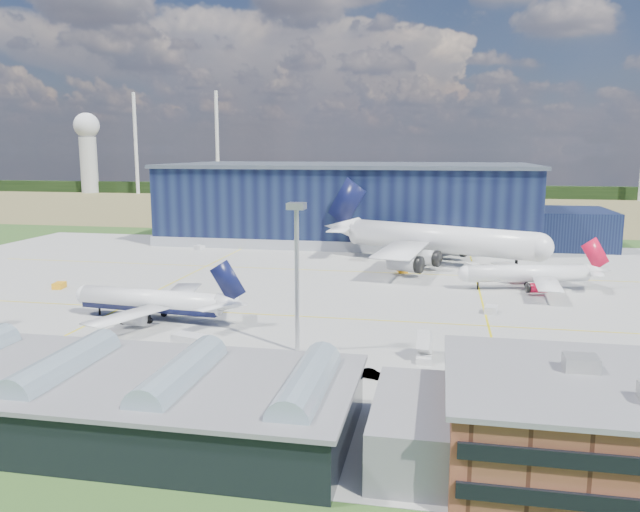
{
  "coord_description": "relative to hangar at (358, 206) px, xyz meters",
  "views": [
    {
      "loc": [
        31.05,
        -120.03,
        30.73
      ],
      "look_at": [
        4.3,
        17.74,
        6.8
      ],
      "focal_mm": 35.0,
      "sensor_mm": 36.0,
      "label": 1
    }
  ],
  "objects": [
    {
      "name": "ground",
      "position": [
        -2.81,
        -94.8,
        -11.62
      ],
      "size": [
        600.0,
        600.0,
        0.0
      ],
      "primitive_type": "plane",
      "color": "#2F5720",
      "rests_on": "ground"
    },
    {
      "name": "light_mast_center",
      "position": [
        7.19,
        -124.8,
        3.82
      ],
      "size": [
        2.6,
        2.6,
        23.0
      ],
      "color": "#ADAFB4",
      "rests_on": "ground"
    },
    {
      "name": "gse_tug_c",
      "position": [
        19.2,
        -58.42,
        -10.83
      ],
      "size": [
        3.04,
        4.04,
        1.58
      ],
      "primitive_type": "cube",
      "rotation": [
        0.0,
        0.0,
        0.24
      ],
      "color": "#FFA716",
      "rests_on": "ground"
    },
    {
      "name": "airliner_red",
      "position": [
        47.47,
        -72.8,
        -5.97
      ],
      "size": [
        41.27,
        40.71,
        11.28
      ],
      "primitive_type": null,
      "rotation": [
        0.0,
        0.0,
        3.37
      ],
      "color": "white",
      "rests_on": "ground"
    },
    {
      "name": "airliner_navy",
      "position": [
        -23.2,
        -112.11,
        -5.86
      ],
      "size": [
        38.5,
        37.81,
        11.51
      ],
      "primitive_type": null,
      "rotation": [
        0.0,
        0.0,
        3.04
      ],
      "color": "white",
      "rests_on": "ground"
    },
    {
      "name": "farmland",
      "position": [
        -2.81,
        125.2,
        -11.62
      ],
      "size": [
        600.0,
        220.0,
        0.01
      ],
      "primitive_type": "cube",
      "color": "olive",
      "rests_on": "ground"
    },
    {
      "name": "apron",
      "position": [
        -2.81,
        -84.8,
        -11.59
      ],
      "size": [
        220.0,
        160.0,
        0.08
      ],
      "color": "#A2A29D",
      "rests_on": "ground"
    },
    {
      "name": "gse_cart_b",
      "position": [
        -45.18,
        -33.92,
        -10.93
      ],
      "size": [
        3.8,
        3.44,
        1.37
      ],
      "primitive_type": "cube",
      "rotation": [
        0.0,
        0.0,
        1.03
      ],
      "color": "silver",
      "rests_on": "ground"
    },
    {
      "name": "gse_tug_a",
      "position": [
        -55.29,
        -91.88,
        -10.91
      ],
      "size": [
        2.65,
        3.71,
        1.41
      ],
      "primitive_type": "cube",
      "rotation": [
        0.0,
        0.0,
        0.18
      ],
      "color": "#FFA716",
      "rests_on": "ground"
    },
    {
      "name": "hangar",
      "position": [
        0.0,
        0.0,
        0.0
      ],
      "size": [
        145.0,
        62.0,
        26.1
      ],
      "color": "#0F1533",
      "rests_on": "ground"
    },
    {
      "name": "airstair",
      "position": [
        26.53,
        -124.21,
        -10.12
      ],
      "size": [
        2.27,
        4.83,
        3.0
      ],
      "primitive_type": "cube",
      "rotation": [
        0.0,
        0.0,
        -0.09
      ],
      "color": "silver",
      "rests_on": "ground"
    },
    {
      "name": "glass_concourse",
      "position": [
        -9.26,
        -154.8,
        -7.93
      ],
      "size": [
        78.0,
        23.0,
        8.6
      ],
      "color": "black",
      "rests_on": "ground"
    },
    {
      "name": "gse_van_a",
      "position": [
        -8.86,
        -127.82,
        -10.3
      ],
      "size": [
        6.52,
        4.2,
        2.63
      ],
      "primitive_type": "cube",
      "rotation": [
        0.0,
        0.0,
        1.29
      ],
      "color": "silver",
      "rests_on": "ground"
    },
    {
      "name": "gse_cart_a",
      "position": [
        38.27,
        -95.65,
        -10.89
      ],
      "size": [
        2.82,
        3.71,
        1.45
      ],
      "primitive_type": "cube",
      "rotation": [
        0.0,
        0.0,
        -0.19
      ],
      "color": "silver",
      "rests_on": "ground"
    },
    {
      "name": "car_b",
      "position": [
        19.65,
        -134.04,
        -11.02
      ],
      "size": [
        3.82,
        2.2,
        1.19
      ],
      "primitive_type": "imported",
      "rotation": [
        0.0,
        0.0,
        1.29
      ],
      "color": "#99999E",
      "rests_on": "ground"
    },
    {
      "name": "airliner_widebody",
      "position": [
        28.08,
        -45.59,
        -0.63
      ],
      "size": [
        88.2,
        87.45,
        21.97
      ],
      "primitive_type": null,
      "rotation": [
        0.0,
        0.0,
        -0.41
      ],
      "color": "white",
      "rests_on": "ground"
    },
    {
      "name": "horizon_dressing",
      "position": [
        -194.11,
        199.58,
        22.58
      ],
      "size": [
        440.2,
        18.0,
        70.0
      ],
      "color": "white",
      "rests_on": "ground"
    },
    {
      "name": "gse_van_b",
      "position": [
        36.58,
        -53.13,
        -10.55
      ],
      "size": [
        3.84,
        5.13,
        2.14
      ],
      "primitive_type": "cube",
      "rotation": [
        0.0,
        0.0,
        0.42
      ],
      "color": "silver",
      "rests_on": "ground"
    },
    {
      "name": "treeline",
      "position": [
        -2.81,
        205.2,
        -7.62
      ],
      "size": [
        600.0,
        8.0,
        8.0
      ],
      "primitive_type": "cube",
      "color": "black",
      "rests_on": "ground"
    }
  ]
}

